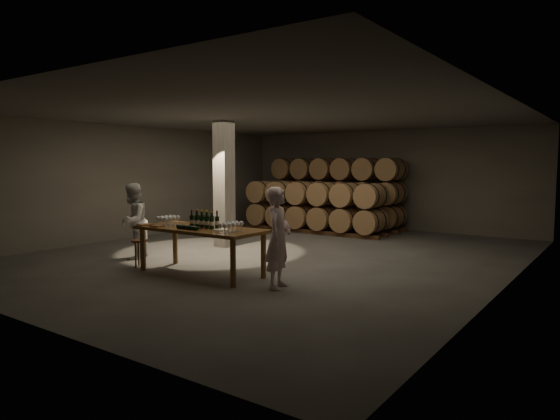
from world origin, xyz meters
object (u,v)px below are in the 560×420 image
Objects in this scene: tasting_table at (201,233)px; bottle_cluster at (204,221)px; notebook_near at (157,226)px; stool at (140,245)px; plate at (220,230)px; person_woman at (133,221)px; person_man at (278,238)px.

bottle_cluster is (0.05, 0.05, 0.22)m from tasting_table.
stool is (-0.73, 0.15, -0.46)m from notebook_near.
notebook_near is at bearing -165.85° from plate.
plate is 0.16× the size of person_woman.
bottle_cluster is at bearing 72.52° from person_man.
person_woman is (-1.58, 0.67, -0.07)m from notebook_near.
tasting_table is 1.50× the size of person_man.
plate is 2.94m from person_woman.
tasting_table is at bearing 55.57° from person_woman.
notebook_near is 1.72m from person_woman.
stool is at bearing -174.94° from plate.
plate is at bearing 76.36° from person_man.
tasting_table is at bearing 29.49° from notebook_near.
plate is at bearing 55.85° from person_woman.
stool is at bearing 31.11° from person_woman.
stool is (-2.07, -0.18, -0.45)m from plate.
bottle_cluster is 0.95m from notebook_near.
person_man reaches higher than tasting_table.
plate is (0.56, -0.05, 0.11)m from tasting_table.
bottle_cluster reaches higher than plate.
person_woman is (-2.42, 0.23, -0.17)m from bottle_cluster.
person_man is at bearing 3.86° from stool.
plate is 2.13m from stool.
person_man is at bearing -0.30° from tasting_table.
plate is at bearing -11.50° from bottle_cluster.
person_woman reaches higher than stool.
stool is 0.33× the size of person_woman.
plate is (0.51, -0.10, -0.11)m from bottle_cluster.
person_woman reaches higher than tasting_table.
bottle_cluster is 2.17× the size of plate.
stool is at bearing 171.07° from notebook_near.
notebook_near reaches higher than tasting_table.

